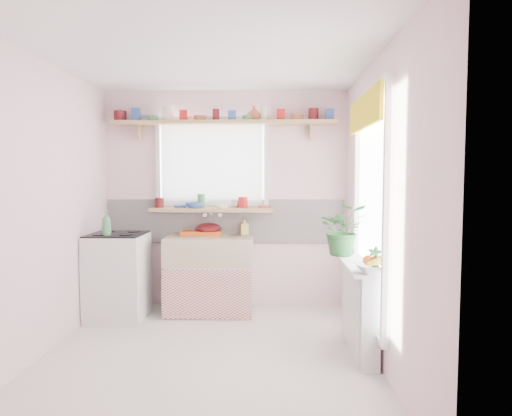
{
  "coord_description": "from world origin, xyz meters",
  "views": [
    {
      "loc": [
        0.53,
        -3.69,
        1.52
      ],
      "look_at": [
        0.39,
        0.55,
        1.22
      ],
      "focal_mm": 32.0,
      "sensor_mm": 36.0,
      "label": 1
    }
  ],
  "objects": [
    {
      "name": "room",
      "position": [
        0.66,
        0.86,
        1.37
      ],
      "size": [
        3.2,
        3.2,
        3.2
      ],
      "color": "silver",
      "rests_on": "ground"
    },
    {
      "name": "sink_unit",
      "position": [
        -0.15,
        1.29,
        0.43
      ],
      "size": [
        0.95,
        0.65,
        1.11
      ],
      "color": "white",
      "rests_on": "ground"
    },
    {
      "name": "cooker",
      "position": [
        -1.1,
        1.05,
        0.46
      ],
      "size": [
        0.58,
        0.58,
        0.93
      ],
      "color": "white",
      "rests_on": "ground"
    },
    {
      "name": "radiator_ledge",
      "position": [
        1.3,
        0.2,
        0.4
      ],
      "size": [
        0.22,
        0.95,
        0.78
      ],
      "color": "white",
      "rests_on": "ground"
    },
    {
      "name": "windowsill",
      "position": [
        -0.15,
        1.48,
        1.14
      ],
      "size": [
        1.4,
        0.22,
        0.04
      ],
      "primitive_type": "cube",
      "color": "tan",
      "rests_on": "room"
    },
    {
      "name": "pine_shelf",
      "position": [
        0.0,
        1.47,
        2.12
      ],
      "size": [
        2.52,
        0.24,
        0.04
      ],
      "primitive_type": "cube",
      "color": "tan",
      "rests_on": "room"
    },
    {
      "name": "shelf_crockery",
      "position": [
        0.0,
        1.47,
        2.2
      ],
      "size": [
        2.47,
        0.11,
        0.12
      ],
      "color": "#590F14",
      "rests_on": "pine_shelf"
    },
    {
      "name": "sill_crockery",
      "position": [
        -0.2,
        1.48,
        1.21
      ],
      "size": [
        1.35,
        0.11,
        0.12
      ],
      "color": "#590F14",
      "rests_on": "windowsill"
    },
    {
      "name": "dish_tray",
      "position": [
        -0.27,
        1.5,
        0.87
      ],
      "size": [
        0.46,
        0.35,
        0.05
      ],
      "primitive_type": "cube",
      "rotation": [
        0.0,
        0.0,
        0.03
      ],
      "color": "#EE5815",
      "rests_on": "sink_unit"
    },
    {
      "name": "colander",
      "position": [
        -0.19,
        1.5,
        0.92
      ],
      "size": [
        0.33,
        0.33,
        0.14
      ],
      "primitive_type": "ellipsoid",
      "rotation": [
        0.0,
        0.0,
        0.1
      ],
      "color": "#4F0D12",
      "rests_on": "sink_unit"
    },
    {
      "name": "jade_plant",
      "position": [
        1.21,
        0.6,
        1.02
      ],
      "size": [
        0.44,
        0.38,
        0.49
      ],
      "primitive_type": "imported",
      "rotation": [
        0.0,
        0.0,
        0.01
      ],
      "color": "#245A26",
      "rests_on": "radiator_ledge"
    },
    {
      "name": "fruit_bowl",
      "position": [
        1.33,
        -0.2,
        0.81
      ],
      "size": [
        0.34,
        0.34,
        0.08
      ],
      "primitive_type": "imported",
      "rotation": [
        0.0,
        0.0,
        0.12
      ],
      "color": "white",
      "rests_on": "radiator_ledge"
    },
    {
      "name": "herb_pot",
      "position": [
        1.33,
        -0.2,
        0.88
      ],
      "size": [
        0.13,
        0.11,
        0.21
      ],
      "primitive_type": "imported",
      "rotation": [
        0.0,
        0.0,
        -0.34
      ],
      "color": "#29682B",
      "rests_on": "radiator_ledge"
    },
    {
      "name": "soap_bottle_sink",
      "position": [
        0.22,
        1.5,
        0.94
      ],
      "size": [
        0.1,
        0.1,
        0.19
      ],
      "primitive_type": "imported",
      "rotation": [
        0.0,
        0.0,
        0.21
      ],
      "color": "#CFC05C",
      "rests_on": "sink_unit"
    },
    {
      "name": "sill_cup",
      "position": [
        0.13,
        1.54,
        1.21
      ],
      "size": [
        0.14,
        0.14,
        0.09
      ],
      "primitive_type": "imported",
      "rotation": [
        0.0,
        0.0,
        0.26
      ],
      "color": "beige",
      "rests_on": "windowsill"
    },
    {
      "name": "sill_bowl",
      "position": [
        -0.34,
        1.42,
        1.19
      ],
      "size": [
        0.23,
        0.23,
        0.06
      ],
      "primitive_type": "imported",
      "rotation": [
        0.0,
        0.0,
        -0.15
      ],
      "color": "#3259A4",
      "rests_on": "windowsill"
    },
    {
      "name": "shelf_vase",
      "position": [
        0.33,
        1.48,
        2.22
      ],
      "size": [
        0.21,
        0.21,
        0.17
      ],
      "primitive_type": "imported",
      "rotation": [
        0.0,
        0.0,
        0.39
      ],
      "color": "#A55533",
      "rests_on": "pine_shelf"
    },
    {
      "name": "cooker_bottle",
      "position": [
        -1.16,
        0.9,
        1.04
      ],
      "size": [
        0.1,
        0.1,
        0.25
      ],
      "primitive_type": "imported",
      "rotation": [
        0.0,
        0.0,
        -0.04
      ],
      "color": "#468C53",
      "rests_on": "cooker"
    },
    {
      "name": "fruit",
      "position": [
        1.34,
        -0.19,
        0.87
      ],
      "size": [
        0.2,
        0.14,
        0.1
      ],
      "color": "orange",
      "rests_on": "fruit_bowl"
    }
  ]
}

